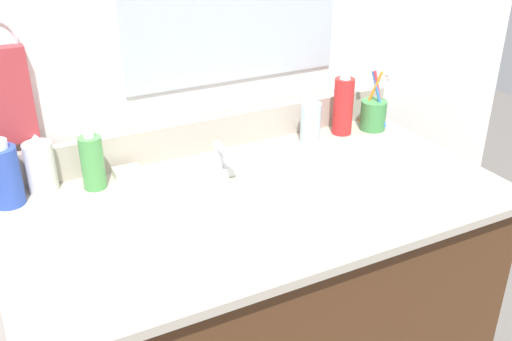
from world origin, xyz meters
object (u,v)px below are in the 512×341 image
at_px(bottle_gel_clear, 311,121).
at_px(bottle_spray_red, 343,105).
at_px(faucet, 220,163).
at_px(cup_green, 373,114).
at_px(bottle_toner_green, 92,161).
at_px(soap_bar, 127,173).
at_px(bottle_shampoo_blue, 4,175).
at_px(bottle_lotion_white, 40,166).
at_px(hand_towel, 6,97).

xyz_separation_m(bottle_gel_clear, bottle_spray_red, (0.11, 0.01, 0.03)).
distance_m(faucet, cup_green, 0.51).
bearing_deg(bottle_toner_green, soap_bar, 10.78).
relative_size(faucet, bottle_shampoo_blue, 1.03).
bearing_deg(faucet, cup_green, 6.39).
distance_m(bottle_toner_green, bottle_shampoo_blue, 0.19).
relative_size(faucet, bottle_gel_clear, 1.17).
bearing_deg(cup_green, bottle_toner_green, 179.22).
height_order(bottle_gel_clear, bottle_lotion_white, bottle_lotion_white).
xyz_separation_m(faucet, bottle_gel_clear, (0.30, 0.06, 0.03)).
relative_size(bottle_shampoo_blue, soap_bar, 2.43).
distance_m(bottle_lotion_white, cup_green, 0.91).
bearing_deg(bottle_shampoo_blue, cup_green, -1.19).
xyz_separation_m(bottle_gel_clear, bottle_lotion_white, (-0.70, 0.05, 0.00)).
distance_m(bottle_gel_clear, bottle_spray_red, 0.12).
height_order(bottle_lotion_white, soap_bar, bottle_lotion_white).
height_order(bottle_spray_red, soap_bar, bottle_spray_red).
height_order(faucet, cup_green, cup_green).
distance_m(faucet, bottle_shampoo_blue, 0.49).
distance_m(faucet, bottle_spray_red, 0.42).
xyz_separation_m(bottle_shampoo_blue, soap_bar, (0.27, 0.01, -0.06)).
bearing_deg(bottle_gel_clear, cup_green, -1.38).
bearing_deg(hand_towel, bottle_lotion_white, -54.20).
relative_size(hand_towel, bottle_spray_red, 1.15).
relative_size(hand_towel, faucet, 1.38).
distance_m(bottle_shampoo_blue, soap_bar, 0.28).
relative_size(bottle_spray_red, soap_bar, 3.00).
xyz_separation_m(bottle_gel_clear, cup_green, (0.21, -0.01, -0.01)).
distance_m(hand_towel, bottle_gel_clear, 0.77).
height_order(hand_towel, bottle_gel_clear, hand_towel).
xyz_separation_m(hand_towel, soap_bar, (0.23, -0.08, -0.21)).
height_order(bottle_lotion_white, cup_green, cup_green).
relative_size(bottle_toner_green, bottle_shampoo_blue, 0.98).
distance_m(faucet, bottle_lotion_white, 0.42).
distance_m(bottle_toner_green, soap_bar, 0.10).
bearing_deg(bottle_gel_clear, bottle_lotion_white, 176.23).
bearing_deg(bottle_toner_green, bottle_lotion_white, 159.86).
bearing_deg(faucet, hand_towel, 159.75).
height_order(cup_green, soap_bar, cup_green).
xyz_separation_m(bottle_gel_clear, soap_bar, (-0.51, 0.02, -0.05)).
height_order(bottle_toner_green, soap_bar, bottle_toner_green).
bearing_deg(bottle_gel_clear, bottle_toner_green, 179.43).
bearing_deg(hand_towel, bottle_shampoo_blue, -114.78).
distance_m(bottle_gel_clear, bottle_lotion_white, 0.70).
distance_m(hand_towel, faucet, 0.51).
xyz_separation_m(hand_towel, faucet, (0.44, -0.16, -0.19)).
bearing_deg(bottle_toner_green, bottle_gel_clear, -0.57).
xyz_separation_m(hand_towel, bottle_gel_clear, (0.74, -0.10, -0.16)).
relative_size(bottle_toner_green, soap_bar, 2.37).
height_order(bottle_toner_green, cup_green, cup_green).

